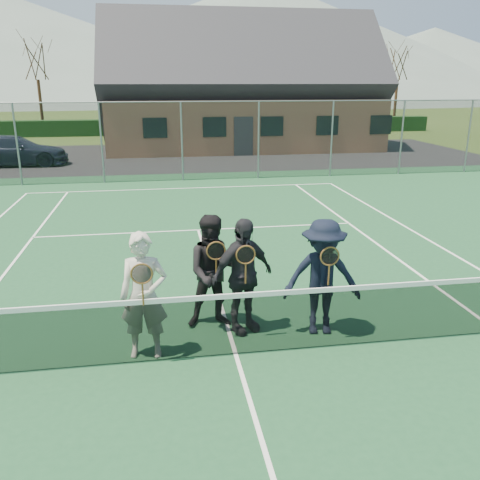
{
  "coord_description": "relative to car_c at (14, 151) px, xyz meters",
  "views": [
    {
      "loc": [
        -0.97,
        -6.31,
        3.73
      ],
      "look_at": [
        0.31,
        1.5,
        1.25
      ],
      "focal_mm": 38.0,
      "sensor_mm": 36.0,
      "label": 1
    }
  ],
  "objects": [
    {
      "name": "ground",
      "position": [
        7.44,
        1.51,
        -0.68
      ],
      "size": [
        220.0,
        220.0,
        0.0
      ],
      "primitive_type": "plane",
      "color": "#354C1B",
      "rests_on": "ground"
    },
    {
      "name": "court_surface",
      "position": [
        7.44,
        -18.49,
        -0.67
      ],
      "size": [
        30.0,
        30.0,
        0.02
      ],
      "primitive_type": "cube",
      "color": "#1C4C2B",
      "rests_on": "ground"
    },
    {
      "name": "tarmac_carpark",
      "position": [
        3.44,
        1.51,
        -0.68
      ],
      "size": [
        40.0,
        12.0,
        0.01
      ],
      "primitive_type": "cube",
      "color": "black",
      "rests_on": "ground"
    },
    {
      "name": "hedge_row",
      "position": [
        7.44,
        13.51,
        -0.13
      ],
      "size": [
        40.0,
        1.2,
        1.1
      ],
      "primitive_type": "cube",
      "color": "black",
      "rests_on": "ground"
    },
    {
      "name": "hill_west",
      "position": [
        -17.56,
        76.51,
        8.32
      ],
      "size": [
        110.0,
        110.0,
        18.0
      ],
      "primitive_type": "cone",
      "color": "slate",
      "rests_on": "ground"
    },
    {
      "name": "hill_centre",
      "position": [
        27.44,
        76.51,
        10.32
      ],
      "size": [
        120.0,
        120.0,
        22.0
      ],
      "primitive_type": "cone",
      "color": "slate",
      "rests_on": "ground"
    },
    {
      "name": "hill_east",
      "position": [
        62.44,
        76.51,
        6.32
      ],
      "size": [
        90.0,
        90.0,
        14.0
      ],
      "primitive_type": "cone",
      "color": "slate",
      "rests_on": "ground"
    },
    {
      "name": "car_c",
      "position": [
        0.0,
        0.0,
        0.0
      ],
      "size": [
        4.74,
        1.98,
        1.37
      ],
      "primitive_type": "imported",
      "rotation": [
        0.0,
        0.0,
        1.59
      ],
      "color": "#1A1F34",
      "rests_on": "ground"
    },
    {
      "name": "court_markings",
      "position": [
        7.44,
        -18.49,
        -0.66
      ],
      "size": [
        11.03,
        23.83,
        0.01
      ],
      "color": "white",
      "rests_on": "court_surface"
    },
    {
      "name": "tennis_net",
      "position": [
        7.44,
        -18.49,
        -0.14
      ],
      "size": [
        11.68,
        0.08,
        1.1
      ],
      "color": "slate",
      "rests_on": "ground"
    },
    {
      "name": "perimeter_fence",
      "position": [
        7.44,
        -4.99,
        0.84
      ],
      "size": [
        30.07,
        0.07,
        3.02
      ],
      "color": "slate",
      "rests_on": "ground"
    },
    {
      "name": "clubhouse",
      "position": [
        11.44,
        5.5,
        3.31
      ],
      "size": [
        15.6,
        8.2,
        7.7
      ],
      "color": "#9E6B4C",
      "rests_on": "ground"
    },
    {
      "name": "tree_b",
      "position": [
        -1.56,
        14.51,
        5.11
      ],
      "size": [
        3.2,
        3.2,
        7.77
      ],
      "color": "#372114",
      "rests_on": "ground"
    },
    {
      "name": "tree_c",
      "position": [
        9.44,
        14.51,
        5.11
      ],
      "size": [
        3.2,
        3.2,
        7.77
      ],
      "color": "#3D2616",
      "rests_on": "ground"
    },
    {
      "name": "tree_d",
      "position": [
        19.44,
        14.51,
        5.11
      ],
      "size": [
        3.2,
        3.2,
        7.77
      ],
      "color": "#3B2215",
      "rests_on": "ground"
    },
    {
      "name": "tree_e",
      "position": [
        25.44,
        14.51,
        5.11
      ],
      "size": [
        3.2,
        3.2,
        7.77
      ],
      "color": "#3A2215",
      "rests_on": "ground"
    },
    {
      "name": "player_a",
      "position": [
        6.2,
        -18.28,
        0.24
      ],
      "size": [
        0.69,
        0.53,
        1.8
      ],
      "color": "beige",
      "rests_on": "court_surface"
    },
    {
      "name": "player_b",
      "position": [
        7.26,
        -17.51,
        0.24
      ],
      "size": [
        0.88,
        0.69,
        1.8
      ],
      "color": "black",
      "rests_on": "court_surface"
    },
    {
      "name": "player_c",
      "position": [
        7.66,
        -17.76,
        0.24
      ],
      "size": [
        1.14,
        0.84,
        1.8
      ],
      "color": "#222227",
      "rests_on": "court_surface"
    },
    {
      "name": "player_d",
      "position": [
        8.83,
        -18.01,
        0.24
      ],
      "size": [
        1.26,
        0.86,
        1.8
      ],
      "color": "black",
      "rests_on": "court_surface"
    }
  ]
}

